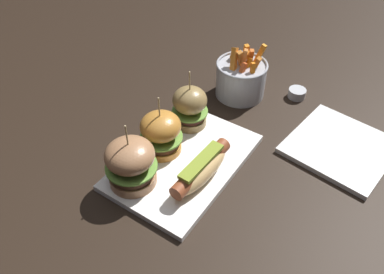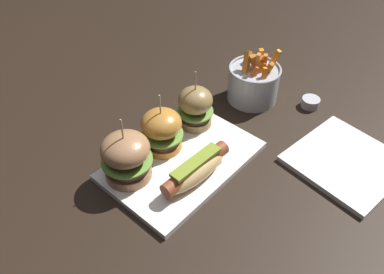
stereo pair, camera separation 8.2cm
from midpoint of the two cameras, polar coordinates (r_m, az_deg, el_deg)
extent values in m
plane|color=black|center=(0.84, -4.02, -4.08)|extent=(3.00, 3.00, 0.00)
cube|color=white|center=(0.83, -4.05, -3.75)|extent=(0.32, 0.21, 0.01)
ellipsoid|color=#DEB06D|center=(0.78, -1.66, -4.94)|extent=(0.16, 0.06, 0.04)
cylinder|color=brown|center=(0.77, -1.67, -4.63)|extent=(0.17, 0.04, 0.03)
cube|color=olive|center=(0.76, -1.70, -3.71)|extent=(0.12, 0.03, 0.01)
cylinder|color=#9E6E49|center=(0.79, -11.56, -5.93)|extent=(0.09, 0.09, 0.02)
cylinder|color=#4B2E20|center=(0.78, -11.76, -4.94)|extent=(0.09, 0.09, 0.02)
cylinder|color=#6B9E3D|center=(0.77, -11.89, -4.34)|extent=(0.10, 0.10, 0.00)
ellipsoid|color=#9E6E49|center=(0.75, -12.21, -2.75)|extent=(0.10, 0.10, 0.06)
cylinder|color=tan|center=(0.72, -12.70, -0.33)|extent=(0.00, 0.00, 0.06)
cylinder|color=#B7772E|center=(0.85, -7.04, -1.36)|extent=(0.08, 0.08, 0.02)
cylinder|color=#412514|center=(0.84, -7.14, -0.52)|extent=(0.08, 0.08, 0.02)
cylinder|color=#6B9E3D|center=(0.83, -7.20, 0.03)|extent=(0.09, 0.09, 0.00)
ellipsoid|color=#B7772E|center=(0.81, -7.38, 1.57)|extent=(0.09, 0.09, 0.06)
cylinder|color=tan|center=(0.78, -7.65, 3.93)|extent=(0.00, 0.00, 0.06)
cylinder|color=olive|center=(0.91, -2.90, 2.40)|extent=(0.08, 0.08, 0.02)
cylinder|color=#3B1E1A|center=(0.90, -2.93, 3.23)|extent=(0.07, 0.07, 0.01)
cylinder|color=#6B9E3D|center=(0.89, -2.95, 3.69)|extent=(0.08, 0.08, 0.00)
ellipsoid|color=olive|center=(0.87, -3.03, 5.30)|extent=(0.08, 0.08, 0.06)
cylinder|color=tan|center=(0.84, -3.14, 7.70)|extent=(0.00, 0.00, 0.06)
cylinder|color=#A8AAB2|center=(1.00, 4.81, 8.21)|extent=(0.13, 0.13, 0.09)
torus|color=#A8AAB2|center=(0.98, 4.96, 10.43)|extent=(0.13, 0.13, 0.01)
cube|color=orange|center=(0.96, 6.35, 9.00)|extent=(0.02, 0.02, 0.06)
cube|color=orange|center=(0.97, 3.65, 10.33)|extent=(0.05, 0.03, 0.08)
cube|color=orange|center=(0.98, 4.87, 10.54)|extent=(0.04, 0.02, 0.08)
cube|color=orange|center=(1.01, 3.59, 11.12)|extent=(0.02, 0.03, 0.06)
cube|color=orange|center=(0.98, 5.15, 10.75)|extent=(0.03, 0.03, 0.09)
cube|color=orange|center=(1.00, 7.01, 11.16)|extent=(0.03, 0.04, 0.09)
cube|color=orange|center=(0.96, 4.73, 9.06)|extent=(0.04, 0.02, 0.06)
cube|color=orange|center=(0.98, 5.62, 9.78)|extent=(0.03, 0.02, 0.06)
cube|color=orange|center=(1.01, 5.44, 11.47)|extent=(0.03, 0.02, 0.08)
cube|color=orange|center=(1.00, 6.16, 10.86)|extent=(0.04, 0.02, 0.07)
cube|color=orange|center=(0.98, 6.86, 10.14)|extent=(0.03, 0.03, 0.07)
cube|color=orange|center=(1.00, 6.15, 10.94)|extent=(0.03, 0.03, 0.08)
cylinder|color=#B7BABF|center=(1.03, 12.91, 6.15)|extent=(0.04, 0.04, 0.02)
cylinder|color=beige|center=(1.03, 12.97, 6.46)|extent=(0.04, 0.04, 0.00)
cube|color=white|center=(0.91, 18.51, -1.51)|extent=(0.23, 0.23, 0.01)
camera|label=1|loc=(0.04, -92.87, -2.64)|focal=36.50mm
camera|label=2|loc=(0.04, 87.13, 2.64)|focal=36.50mm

